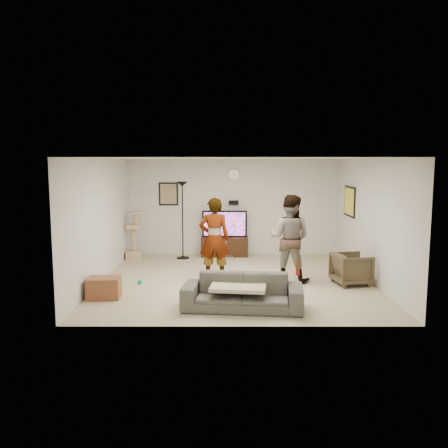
{
  "coord_description": "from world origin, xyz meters",
  "views": [
    {
      "loc": [
        -0.24,
        -9.44,
        2.44
      ],
      "look_at": [
        -0.25,
        0.2,
        1.15
      ],
      "focal_mm": 37.45,
      "sensor_mm": 36.0,
      "label": 1
    }
  ],
  "objects_px": {
    "floor_lamp": "(183,220)",
    "sofa": "(242,292)",
    "cat_tree": "(134,235)",
    "armchair": "(351,269)",
    "person_right": "(289,238)",
    "tv": "(225,224)",
    "beer_bottle": "(298,268)",
    "side_table": "(104,288)",
    "person_left": "(214,239)",
    "tv_stand": "(224,246)"
  },
  "relations": [
    {
      "from": "tv_stand",
      "to": "side_table",
      "type": "relative_size",
      "value": 2.11
    },
    {
      "from": "person_left",
      "to": "cat_tree",
      "type": "bearing_deg",
      "value": -45.65
    },
    {
      "from": "tv",
      "to": "beer_bottle",
      "type": "height_order",
      "value": "tv"
    },
    {
      "from": "floor_lamp",
      "to": "person_left",
      "type": "distance_m",
      "value": 2.27
    },
    {
      "from": "sofa",
      "to": "floor_lamp",
      "type": "bearing_deg",
      "value": 114.09
    },
    {
      "from": "floor_lamp",
      "to": "beer_bottle",
      "type": "relative_size",
      "value": 7.76
    },
    {
      "from": "floor_lamp",
      "to": "armchair",
      "type": "distance_m",
      "value": 4.44
    },
    {
      "from": "tv",
      "to": "cat_tree",
      "type": "distance_m",
      "value": 2.33
    },
    {
      "from": "cat_tree",
      "to": "armchair",
      "type": "bearing_deg",
      "value": -27.4
    },
    {
      "from": "person_left",
      "to": "armchair",
      "type": "xyz_separation_m",
      "value": [
        2.75,
        -0.42,
        -0.54
      ]
    },
    {
      "from": "tv_stand",
      "to": "person_left",
      "type": "height_order",
      "value": "person_left"
    },
    {
      "from": "tv",
      "to": "beer_bottle",
      "type": "bearing_deg",
      "value": -74.71
    },
    {
      "from": "tv",
      "to": "cat_tree",
      "type": "xyz_separation_m",
      "value": [
        -2.29,
        -0.33,
        -0.24
      ]
    },
    {
      "from": "tv",
      "to": "side_table",
      "type": "bearing_deg",
      "value": -119.68
    },
    {
      "from": "sofa",
      "to": "side_table",
      "type": "relative_size",
      "value": 3.46
    },
    {
      "from": "tv_stand",
      "to": "person_left",
      "type": "relative_size",
      "value": 0.7
    },
    {
      "from": "person_left",
      "to": "floor_lamp",
      "type": "bearing_deg",
      "value": -68.87
    },
    {
      "from": "floor_lamp",
      "to": "beer_bottle",
      "type": "xyz_separation_m",
      "value": [
        2.26,
        -4.11,
        -0.27
      ]
    },
    {
      "from": "tv",
      "to": "armchair",
      "type": "bearing_deg",
      "value": -48.23
    },
    {
      "from": "cat_tree",
      "to": "side_table",
      "type": "xyz_separation_m",
      "value": [
        0.13,
        -3.46,
        -0.42
      ]
    },
    {
      "from": "tv",
      "to": "cat_tree",
      "type": "relative_size",
      "value": 0.95
    },
    {
      "from": "person_right",
      "to": "side_table",
      "type": "xyz_separation_m",
      "value": [
        -3.49,
        -1.23,
        -0.7
      ]
    },
    {
      "from": "cat_tree",
      "to": "side_table",
      "type": "bearing_deg",
      "value": -87.85
    },
    {
      "from": "sofa",
      "to": "cat_tree",
      "type": "bearing_deg",
      "value": 128.26
    },
    {
      "from": "person_left",
      "to": "beer_bottle",
      "type": "bearing_deg",
      "value": 124.62
    },
    {
      "from": "floor_lamp",
      "to": "sofa",
      "type": "distance_m",
      "value": 4.38
    },
    {
      "from": "floor_lamp",
      "to": "armchair",
      "type": "bearing_deg",
      "value": -35.16
    },
    {
      "from": "cat_tree",
      "to": "person_left",
      "type": "height_order",
      "value": "person_left"
    },
    {
      "from": "person_left",
      "to": "armchair",
      "type": "height_order",
      "value": "person_left"
    },
    {
      "from": "tv_stand",
      "to": "tv",
      "type": "distance_m",
      "value": 0.59
    },
    {
      "from": "armchair",
      "to": "person_left",
      "type": "bearing_deg",
      "value": 70.57
    },
    {
      "from": "person_left",
      "to": "side_table",
      "type": "height_order",
      "value": "person_left"
    },
    {
      "from": "side_table",
      "to": "tv_stand",
      "type": "bearing_deg",
      "value": 60.32
    },
    {
      "from": "person_right",
      "to": "side_table",
      "type": "relative_size",
      "value": 3.11
    },
    {
      "from": "side_table",
      "to": "beer_bottle",
      "type": "bearing_deg",
      "value": -10.46
    },
    {
      "from": "beer_bottle",
      "to": "side_table",
      "type": "height_order",
      "value": "beer_bottle"
    },
    {
      "from": "tv",
      "to": "person_right",
      "type": "distance_m",
      "value": 2.88
    },
    {
      "from": "tv_stand",
      "to": "beer_bottle",
      "type": "xyz_separation_m",
      "value": [
        1.21,
        -4.42,
        0.45
      ]
    },
    {
      "from": "armchair",
      "to": "side_table",
      "type": "height_order",
      "value": "armchair"
    },
    {
      "from": "tv_stand",
      "to": "armchair",
      "type": "xyz_separation_m",
      "value": [
        2.53,
        -2.84,
        0.06
      ]
    },
    {
      "from": "person_right",
      "to": "beer_bottle",
      "type": "relative_size",
      "value": 7.11
    },
    {
      "from": "floor_lamp",
      "to": "person_right",
      "type": "distance_m",
      "value": 3.28
    },
    {
      "from": "person_left",
      "to": "person_right",
      "type": "relative_size",
      "value": 0.96
    },
    {
      "from": "tv",
      "to": "person_left",
      "type": "bearing_deg",
      "value": -95.04
    },
    {
      "from": "floor_lamp",
      "to": "cat_tree",
      "type": "relative_size",
      "value": 1.6
    },
    {
      "from": "tv",
      "to": "person_right",
      "type": "height_order",
      "value": "person_right"
    },
    {
      "from": "cat_tree",
      "to": "armchair",
      "type": "xyz_separation_m",
      "value": [
        4.83,
        -2.5,
        -0.29
      ]
    },
    {
      "from": "cat_tree",
      "to": "person_right",
      "type": "relative_size",
      "value": 0.68
    },
    {
      "from": "tv_stand",
      "to": "armchair",
      "type": "distance_m",
      "value": 3.8
    },
    {
      "from": "person_right",
      "to": "beer_bottle",
      "type": "distance_m",
      "value": 1.87
    }
  ]
}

